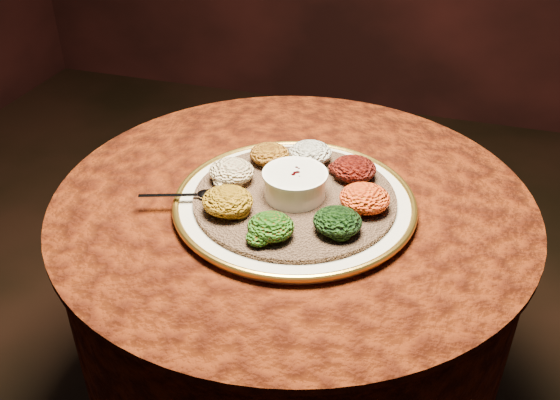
% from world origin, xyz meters
% --- Properties ---
extents(table, '(0.96, 0.96, 0.73)m').
position_xyz_m(table, '(0.00, 0.00, 0.55)').
color(table, black).
rests_on(table, ground).
extents(platter, '(0.56, 0.56, 0.02)m').
position_xyz_m(platter, '(0.02, -0.04, 0.75)').
color(platter, beige).
rests_on(platter, table).
extents(injera, '(0.44, 0.44, 0.01)m').
position_xyz_m(injera, '(0.02, -0.04, 0.76)').
color(injera, brown).
rests_on(injera, platter).
extents(stew_bowl, '(0.12, 0.12, 0.05)m').
position_xyz_m(stew_bowl, '(0.02, -0.04, 0.79)').
color(stew_bowl, white).
rests_on(stew_bowl, injera).
extents(spoon, '(0.15, 0.07, 0.01)m').
position_xyz_m(spoon, '(-0.15, -0.10, 0.77)').
color(spoon, silver).
rests_on(spoon, injera).
extents(portion_ayib, '(0.09, 0.08, 0.04)m').
position_xyz_m(portion_ayib, '(0.01, 0.10, 0.78)').
color(portion_ayib, silver).
rests_on(portion_ayib, injera).
extents(portion_kitfo, '(0.09, 0.09, 0.04)m').
position_xyz_m(portion_kitfo, '(0.11, 0.06, 0.78)').
color(portion_kitfo, black).
rests_on(portion_kitfo, injera).
extents(portion_tikil, '(0.09, 0.09, 0.05)m').
position_xyz_m(portion_tikil, '(0.15, -0.04, 0.78)').
color(portion_tikil, orange).
rests_on(portion_tikil, injera).
extents(portion_gomen, '(0.09, 0.08, 0.04)m').
position_xyz_m(portion_gomen, '(0.12, -0.13, 0.78)').
color(portion_gomen, black).
rests_on(portion_gomen, injera).
extents(portion_mixveg, '(0.08, 0.08, 0.04)m').
position_xyz_m(portion_mixveg, '(0.01, -0.17, 0.78)').
color(portion_mixveg, '#992A09').
rests_on(portion_mixveg, injera).
extents(portion_kik, '(0.09, 0.09, 0.05)m').
position_xyz_m(portion_kik, '(-0.09, -0.13, 0.78)').
color(portion_kik, '#A2680E').
rests_on(portion_kik, injera).
extents(portion_timatim, '(0.09, 0.09, 0.04)m').
position_xyz_m(portion_timatim, '(-0.12, -0.02, 0.78)').
color(portion_timatim, maroon).
rests_on(portion_timatim, injera).
extents(portion_shiro, '(0.08, 0.08, 0.04)m').
position_xyz_m(portion_shiro, '(-0.07, 0.07, 0.78)').
color(portion_shiro, '#985B12').
rests_on(portion_shiro, injera).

